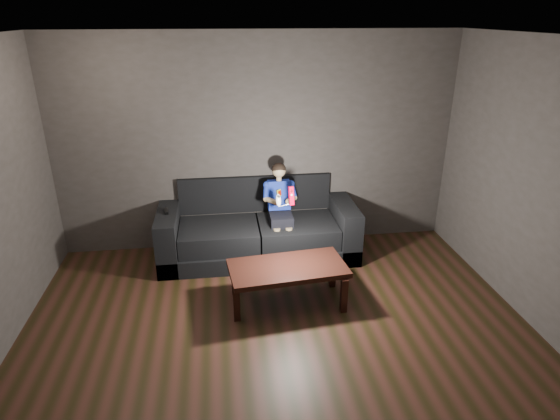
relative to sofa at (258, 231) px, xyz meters
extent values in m
plane|color=black|center=(0.05, -2.19, -0.31)|extent=(5.00, 5.00, 0.00)
cube|color=#3B3733|center=(0.05, 0.31, 1.04)|extent=(5.00, 0.04, 2.70)
cube|color=silver|center=(0.05, -2.19, 2.39)|extent=(5.00, 5.00, 0.02)
cube|color=black|center=(0.00, -0.04, -0.20)|extent=(2.44, 1.05, 0.21)
cube|color=black|center=(-0.49, -0.15, 0.03)|extent=(0.96, 0.74, 0.25)
cube|color=black|center=(0.49, -0.15, 0.03)|extent=(0.96, 0.74, 0.25)
cube|color=black|center=(0.00, 0.37, 0.40)|extent=(1.95, 0.24, 0.48)
cube|color=black|center=(-1.10, -0.04, 0.02)|extent=(0.24, 1.05, 0.67)
cube|color=black|center=(1.10, -0.04, 0.02)|extent=(0.24, 1.05, 0.67)
cube|color=black|center=(0.28, -0.16, 0.22)|extent=(0.27, 0.35, 0.13)
cube|color=navy|center=(0.28, 0.02, 0.47)|extent=(0.27, 0.20, 0.38)
cube|color=yellow|center=(0.28, -0.06, 0.52)|extent=(0.08, 0.08, 0.09)
cube|color=red|center=(0.28, -0.06, 0.52)|extent=(0.05, 0.05, 0.06)
cylinder|color=tan|center=(0.28, 0.02, 0.68)|extent=(0.06, 0.06, 0.05)
sphere|color=tan|center=(0.28, 0.02, 0.78)|extent=(0.16, 0.16, 0.16)
ellipsoid|color=black|center=(0.28, 0.03, 0.80)|extent=(0.17, 0.17, 0.15)
cylinder|color=navy|center=(0.11, -0.04, 0.54)|extent=(0.07, 0.21, 0.18)
cylinder|color=navy|center=(0.45, -0.04, 0.54)|extent=(0.07, 0.21, 0.18)
cylinder|color=tan|center=(0.16, -0.19, 0.50)|extent=(0.13, 0.22, 0.09)
cylinder|color=tan|center=(0.41, -0.19, 0.50)|extent=(0.13, 0.22, 0.09)
sphere|color=tan|center=(0.21, -0.27, 0.49)|extent=(0.08, 0.08, 0.08)
sphere|color=tan|center=(0.35, -0.27, 0.49)|extent=(0.08, 0.08, 0.08)
cylinder|color=tan|center=(0.20, -0.35, 0.02)|extent=(0.08, 0.08, 0.31)
cylinder|color=tan|center=(0.35, -0.35, 0.02)|extent=(0.08, 0.08, 0.31)
cube|color=#EB0128|center=(0.35, -0.47, 0.64)|extent=(0.07, 0.09, 0.22)
cube|color=maroon|center=(0.35, -0.50, 0.70)|extent=(0.04, 0.02, 0.03)
cylinder|color=white|center=(0.35, -0.50, 0.63)|extent=(0.02, 0.01, 0.02)
ellipsoid|color=white|center=(0.21, -0.47, 0.59)|extent=(0.08, 0.10, 0.16)
cylinder|color=black|center=(0.21, -0.50, 0.65)|extent=(0.03, 0.01, 0.03)
cube|color=black|center=(-1.10, -0.09, 0.37)|extent=(0.06, 0.17, 0.03)
cube|color=black|center=(-1.10, -0.04, 0.39)|extent=(0.02, 0.02, 0.00)
cube|color=black|center=(0.21, -1.17, 0.10)|extent=(1.27, 0.73, 0.06)
cube|color=black|center=(-0.34, -1.42, -0.12)|extent=(0.07, 0.07, 0.39)
cube|color=black|center=(0.76, -1.42, -0.12)|extent=(0.07, 0.07, 0.39)
cube|color=black|center=(-0.34, -0.92, -0.12)|extent=(0.07, 0.07, 0.39)
cube|color=black|center=(0.76, -0.92, -0.12)|extent=(0.07, 0.07, 0.39)
camera|label=1|loc=(-0.43, -5.37, 2.57)|focal=30.00mm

